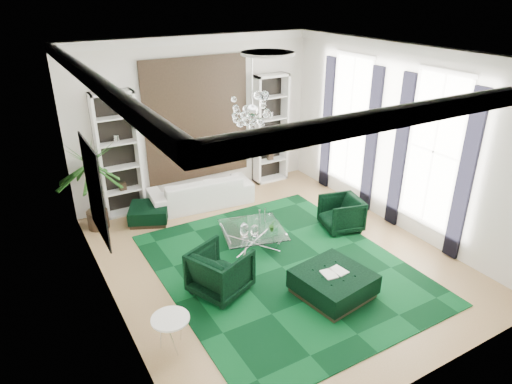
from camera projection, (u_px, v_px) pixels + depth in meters
floor at (274, 257)px, 8.81m from camera, size 6.00×7.00×0.02m
ceiling at (278, 53)px, 7.22m from camera, size 6.00×7.00×0.02m
wall_back at (196, 119)px, 10.78m from camera, size 6.00×0.02×3.80m
wall_front at (438, 261)px, 5.25m from camera, size 6.00×0.02×3.80m
wall_left at (101, 203)px, 6.64m from camera, size 0.02×7.00×3.80m
wall_right at (399, 139)px, 9.39m from camera, size 0.02×7.00×3.80m
crown_molding at (278, 60)px, 7.27m from camera, size 6.00×7.00×0.18m
ceiling_medallion at (268, 53)px, 7.48m from camera, size 0.90×0.90×0.05m
tapestry at (197, 119)px, 10.74m from camera, size 2.50×0.06×2.80m
shelving_left at (119, 155)px, 9.94m from camera, size 0.90×0.38×2.80m
shelving_right at (271, 129)px, 11.72m from camera, size 0.90×0.38×2.80m
painting at (95, 191)px, 7.15m from camera, size 0.04×1.30×1.60m
window_near at (434, 152)px, 8.67m from camera, size 0.03×1.10×2.90m
curtain_near_a at (465, 178)px, 8.14m from camera, size 0.07×0.30×3.25m
curtain_near_b at (400, 152)px, 9.37m from camera, size 0.07×0.30×3.25m
window_far at (350, 122)px, 10.56m from camera, size 0.03×1.10×2.90m
curtain_far_a at (371, 141)px, 10.03m from camera, size 0.07×0.30×3.25m
curtain_far_b at (327, 124)px, 11.26m from camera, size 0.07×0.30×3.25m
rug at (282, 267)px, 8.47m from camera, size 4.20×5.00×0.02m
sofa at (201, 191)px, 10.77m from camera, size 2.47×1.16×0.70m
armchair_left at (220, 271)px, 7.66m from camera, size 1.16×1.15×0.81m
armchair_right at (341, 214)px, 9.68m from camera, size 0.96×0.94×0.73m
coffee_table at (253, 238)px, 9.06m from camera, size 1.44×1.44×0.41m
ottoman_side at (149, 214)px, 10.08m from camera, size 1.09×1.09×0.36m
ottoman_front at (333, 284)px, 7.64m from camera, size 1.26×1.26×0.45m
book at (334, 272)px, 7.54m from camera, size 0.43×0.29×0.03m
side_table at (172, 333)px, 6.50m from camera, size 0.67×0.67×0.53m
palm at (91, 176)px, 9.37m from camera, size 1.82×1.82×2.42m
chandelier at (252, 110)px, 7.74m from camera, size 0.87×0.87×0.75m
table_plant at (272, 225)px, 8.87m from camera, size 0.16×0.15×0.25m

